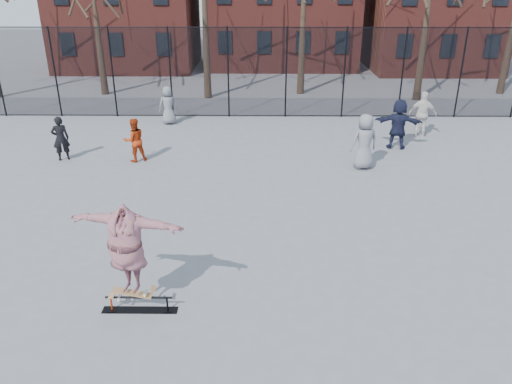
{
  "coord_description": "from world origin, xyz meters",
  "views": [
    {
      "loc": [
        0.08,
        -9.56,
        6.19
      ],
      "look_at": [
        -0.04,
        1.5,
        1.28
      ],
      "focal_mm": 35.0,
      "sensor_mm": 36.0,
      "label": 1
    }
  ],
  "objects_px": {
    "skate_rail": "(139,305)",
    "bystander_white": "(423,114)",
    "bystander_grey": "(168,105)",
    "bystander_red": "(134,140)",
    "skateboard": "(133,294)",
    "bystander_black": "(61,138)",
    "bystander_navy": "(398,124)",
    "skater": "(127,252)",
    "bystander_extra": "(365,142)"
  },
  "relations": [
    {
      "from": "bystander_extra",
      "to": "skateboard",
      "type": "bearing_deg",
      "value": 37.86
    },
    {
      "from": "skate_rail",
      "to": "bystander_black",
      "type": "distance_m",
      "value": 9.83
    },
    {
      "from": "skate_rail",
      "to": "bystander_navy",
      "type": "distance_m",
      "value": 12.58
    },
    {
      "from": "skate_rail",
      "to": "bystander_grey",
      "type": "height_order",
      "value": "bystander_grey"
    },
    {
      "from": "skater",
      "to": "bystander_navy",
      "type": "relative_size",
      "value": 1.19
    },
    {
      "from": "bystander_grey",
      "to": "bystander_extra",
      "type": "bearing_deg",
      "value": 126.71
    },
    {
      "from": "skater",
      "to": "bystander_navy",
      "type": "xyz_separation_m",
      "value": [
        7.65,
        10.03,
        -0.4
      ]
    },
    {
      "from": "bystander_navy",
      "to": "skateboard",
      "type": "bearing_deg",
      "value": 65.36
    },
    {
      "from": "skate_rail",
      "to": "bystander_white",
      "type": "bearing_deg",
      "value": 52.33
    },
    {
      "from": "skater",
      "to": "bystander_black",
      "type": "xyz_separation_m",
      "value": [
        -4.55,
        8.63,
        -0.55
      ]
    },
    {
      "from": "bystander_grey",
      "to": "bystander_red",
      "type": "relative_size",
      "value": 1.07
    },
    {
      "from": "skater",
      "to": "bystander_extra",
      "type": "distance_m",
      "value": 9.93
    },
    {
      "from": "bystander_grey",
      "to": "bystander_extra",
      "type": "height_order",
      "value": "bystander_extra"
    },
    {
      "from": "skater",
      "to": "bystander_extra",
      "type": "height_order",
      "value": "skater"
    },
    {
      "from": "skateboard",
      "to": "skater",
      "type": "bearing_deg",
      "value": 0.0
    },
    {
      "from": "bystander_black",
      "to": "bystander_white",
      "type": "xyz_separation_m",
      "value": [
        13.56,
        2.89,
        0.13
      ]
    },
    {
      "from": "skate_rail",
      "to": "bystander_navy",
      "type": "relative_size",
      "value": 0.79
    },
    {
      "from": "skate_rail",
      "to": "bystander_black",
      "type": "height_order",
      "value": "bystander_black"
    },
    {
      "from": "bystander_red",
      "to": "bystander_navy",
      "type": "relative_size",
      "value": 0.82
    },
    {
      "from": "bystander_grey",
      "to": "bystander_red",
      "type": "bearing_deg",
      "value": 67.36
    },
    {
      "from": "bystander_black",
      "to": "bystander_navy",
      "type": "xyz_separation_m",
      "value": [
        12.2,
        1.4,
        0.15
      ]
    },
    {
      "from": "skateboard",
      "to": "skate_rail",
      "type": "bearing_deg",
      "value": 0.0
    },
    {
      "from": "skateboard",
      "to": "bystander_extra",
      "type": "relative_size",
      "value": 0.44
    },
    {
      "from": "bystander_grey",
      "to": "skateboard",
      "type": "bearing_deg",
      "value": 78.61
    },
    {
      "from": "skate_rail",
      "to": "bystander_navy",
      "type": "height_order",
      "value": "bystander_navy"
    },
    {
      "from": "skater",
      "to": "bystander_red",
      "type": "height_order",
      "value": "skater"
    },
    {
      "from": "skateboard",
      "to": "bystander_white",
      "type": "bearing_deg",
      "value": 51.98
    },
    {
      "from": "bystander_red",
      "to": "bystander_white",
      "type": "height_order",
      "value": "bystander_white"
    },
    {
      "from": "bystander_white",
      "to": "skater",
      "type": "bearing_deg",
      "value": 71.1
    },
    {
      "from": "bystander_white",
      "to": "bystander_navy",
      "type": "relative_size",
      "value": 0.97
    },
    {
      "from": "bystander_white",
      "to": "skate_rail",
      "type": "bearing_deg",
      "value": 71.45
    },
    {
      "from": "bystander_extra",
      "to": "skater",
      "type": "bearing_deg",
      "value": 37.86
    },
    {
      "from": "bystander_red",
      "to": "skater",
      "type": "bearing_deg",
      "value": 73.85
    },
    {
      "from": "skater",
      "to": "bystander_extra",
      "type": "relative_size",
      "value": 1.19
    },
    {
      "from": "skater",
      "to": "bystander_navy",
      "type": "bearing_deg",
      "value": 65.02
    },
    {
      "from": "bystander_navy",
      "to": "bystander_red",
      "type": "bearing_deg",
      "value": 21.61
    },
    {
      "from": "skate_rail",
      "to": "bystander_white",
      "type": "xyz_separation_m",
      "value": [
        8.89,
        11.52,
        0.79
      ]
    },
    {
      "from": "skateboard",
      "to": "bystander_grey",
      "type": "height_order",
      "value": "bystander_grey"
    },
    {
      "from": "skateboard",
      "to": "bystander_red",
      "type": "distance_m",
      "value": 8.75
    },
    {
      "from": "bystander_black",
      "to": "skater",
      "type": "bearing_deg",
      "value": 94.26
    },
    {
      "from": "bystander_extra",
      "to": "bystander_white",
      "type": "bearing_deg",
      "value": -144.8
    },
    {
      "from": "skater",
      "to": "bystander_extra",
      "type": "bearing_deg",
      "value": 65.21
    },
    {
      "from": "bystander_white",
      "to": "bystander_extra",
      "type": "height_order",
      "value": "bystander_extra"
    },
    {
      "from": "bystander_grey",
      "to": "bystander_black",
      "type": "height_order",
      "value": "bystander_grey"
    },
    {
      "from": "skater",
      "to": "bystander_white",
      "type": "relative_size",
      "value": 1.22
    },
    {
      "from": "bystander_black",
      "to": "bystander_red",
      "type": "distance_m",
      "value": 2.63
    },
    {
      "from": "bystander_grey",
      "to": "bystander_red",
      "type": "distance_m",
      "value": 4.72
    },
    {
      "from": "bystander_navy",
      "to": "bystander_black",
      "type": "bearing_deg",
      "value": 19.27
    },
    {
      "from": "skateboard",
      "to": "bystander_navy",
      "type": "relative_size",
      "value": 0.44
    },
    {
      "from": "skater",
      "to": "skateboard",
      "type": "bearing_deg",
      "value": 0.0
    }
  ]
}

